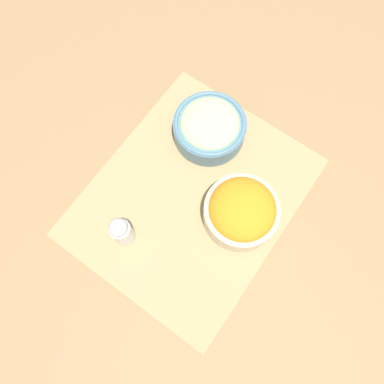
{
  "coord_description": "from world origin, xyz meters",
  "views": [
    {
      "loc": [
        -0.19,
        -0.14,
        0.77
      ],
      "look_at": [
        0.0,
        0.0,
        0.03
      ],
      "focal_mm": 35.0,
      "sensor_mm": 36.0,
      "label": 1
    }
  ],
  "objects": [
    {
      "name": "ground_plane",
      "position": [
        0.0,
        0.0,
        0.0
      ],
      "size": [
        3.0,
        3.0,
        0.0
      ],
      "primitive_type": "plane",
      "color": "olive"
    },
    {
      "name": "placemat",
      "position": [
        0.0,
        0.0,
        0.0
      ],
      "size": [
        0.49,
        0.4,
        0.0
      ],
      "color": "#937F56",
      "rests_on": "ground_plane"
    },
    {
      "name": "carrot_bowl",
      "position": [
        0.02,
        -0.11,
        0.05
      ],
      "size": [
        0.15,
        0.15,
        0.09
      ],
      "color": "beige",
      "rests_on": "placemat"
    },
    {
      "name": "cucumber_bowl",
      "position": [
        0.14,
        0.05,
        0.04
      ],
      "size": [
        0.16,
        0.16,
        0.07
      ],
      "color": "slate",
      "rests_on": "placemat"
    },
    {
      "name": "pepper_shaker",
      "position": [
        -0.15,
        0.06,
        0.05
      ],
      "size": [
        0.04,
        0.04,
        0.1
      ],
      "color": "silver",
      "rests_on": "placemat"
    }
  ]
}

